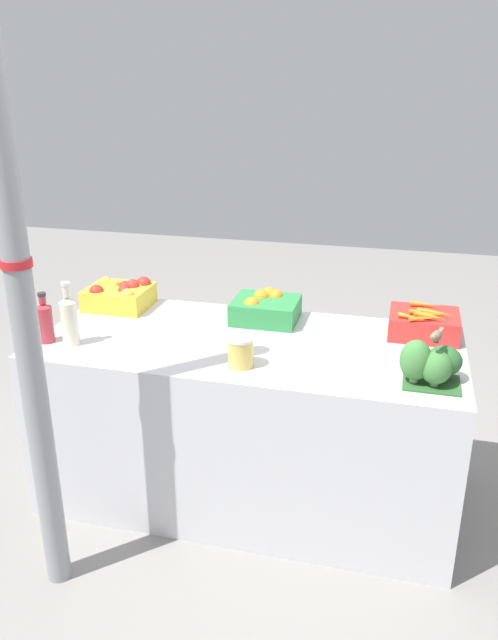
% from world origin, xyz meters
% --- Properties ---
extents(ground_plane, '(10.00, 10.00, 0.00)m').
position_xyz_m(ground_plane, '(0.00, 0.00, 0.00)').
color(ground_plane, gray).
extents(market_table, '(1.91, 0.87, 0.82)m').
position_xyz_m(market_table, '(0.00, 0.00, 0.41)').
color(market_table, silver).
rests_on(market_table, ground_plane).
extents(support_pole, '(0.11, 0.11, 2.49)m').
position_xyz_m(support_pole, '(-0.62, -0.76, 1.24)').
color(support_pole, gray).
rests_on(support_pole, ground_plane).
extents(apple_crate, '(0.31, 0.27, 0.15)m').
position_xyz_m(apple_crate, '(-0.76, 0.26, 0.89)').
color(apple_crate, gold).
rests_on(apple_crate, market_table).
extents(orange_crate, '(0.31, 0.27, 0.14)m').
position_xyz_m(orange_crate, '(0.01, 0.28, 0.88)').
color(orange_crate, '#2D8442').
rests_on(orange_crate, market_table).
extents(carrot_crate, '(0.31, 0.28, 0.14)m').
position_xyz_m(carrot_crate, '(0.77, 0.26, 0.88)').
color(carrot_crate, red).
rests_on(carrot_crate, market_table).
extents(broccoli_pile, '(0.24, 0.21, 0.18)m').
position_xyz_m(broccoli_pile, '(0.79, -0.24, 0.90)').
color(broccoli_pile, '#2D602D').
rests_on(broccoli_pile, market_table).
extents(juice_bottle_ruby, '(0.07, 0.07, 0.23)m').
position_xyz_m(juice_bottle_ruby, '(-0.88, -0.24, 0.92)').
color(juice_bottle_ruby, '#B2333D').
rests_on(juice_bottle_ruby, market_table).
extents(juice_bottle_cloudy, '(0.08, 0.08, 0.29)m').
position_xyz_m(juice_bottle_cloudy, '(-0.76, -0.24, 0.94)').
color(juice_bottle_cloudy, beige).
rests_on(juice_bottle_cloudy, market_table).
extents(pickle_jar, '(0.11, 0.11, 0.13)m').
position_xyz_m(pickle_jar, '(0.03, -0.27, 0.88)').
color(pickle_jar, '#DBBC56').
rests_on(pickle_jar, market_table).
extents(sparrow_bird, '(0.06, 0.13, 0.05)m').
position_xyz_m(sparrow_bird, '(0.80, -0.26, 1.03)').
color(sparrow_bird, '#4C3D2D').
rests_on(sparrow_bird, broccoli_pile).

